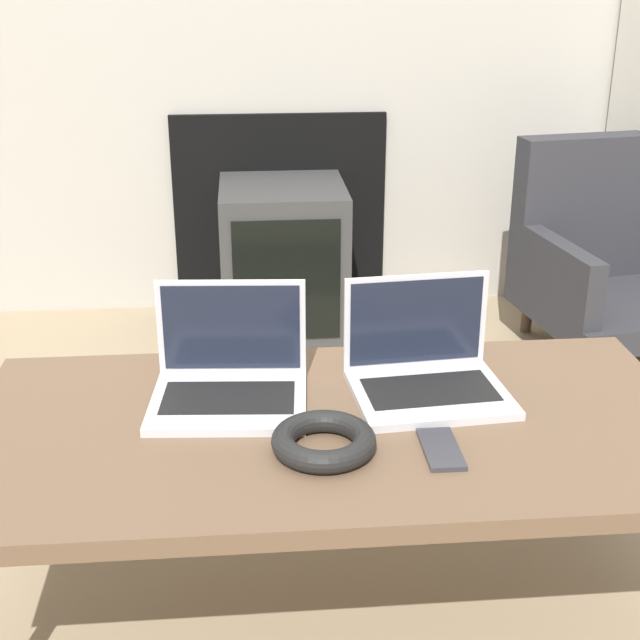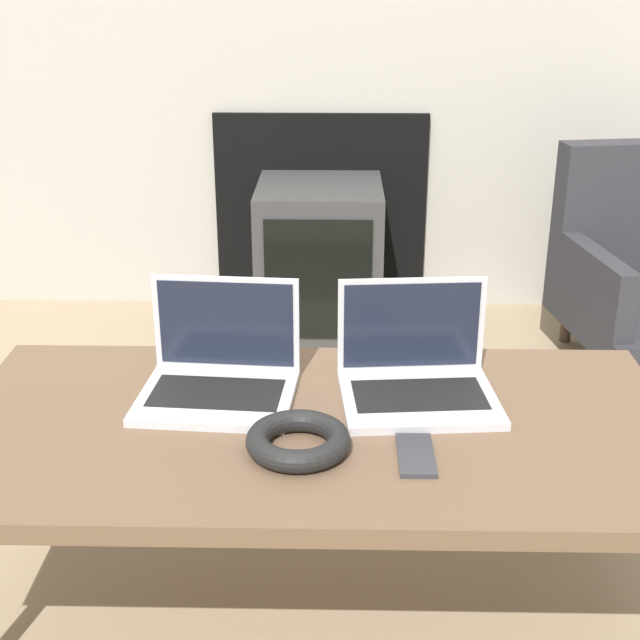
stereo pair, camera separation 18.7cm
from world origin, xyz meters
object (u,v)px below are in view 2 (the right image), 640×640
laptop_left (220,371)px  headphones (298,440)px  phone (416,455)px  tv (320,258)px  laptop_right (416,373)px

laptop_left → headphones: 0.27m
headphones → phone: bearing=-5.3°
laptop_left → tv: laptop_left is taller
laptop_right → headphones: bearing=-139.4°
tv → phone: bearing=-82.8°
laptop_right → tv: 1.35m
phone → laptop_left: bearing=146.4°
phone → tv: 1.58m
headphones → tv: bearing=89.9°
laptop_left → headphones: (0.16, -0.22, -0.02)m
laptop_left → phone: laptop_left is taller
laptop_left → phone: size_ratio=2.28×
laptop_left → phone: 0.44m
headphones → laptop_right: bearing=45.3°
laptop_right → headphones: size_ratio=1.72×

